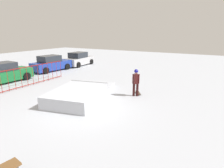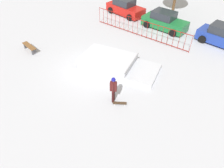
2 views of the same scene
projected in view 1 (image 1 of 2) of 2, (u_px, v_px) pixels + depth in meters
The scene contains 8 objects.
ground_plane at pixel (82, 108), 9.83m from camera, with size 60.00×60.00×0.00m, color #B2B7C1.
skate_ramp at pixel (81, 93), 11.17m from camera, with size 5.86×3.79×0.74m.
skater at pixel (136, 81), 11.39m from camera, with size 0.44×0.40×1.73m.
skateboard at pixel (138, 93), 12.03m from camera, with size 0.77×0.62×0.09m.
perimeter_fence at pixel (11, 80), 12.56m from camera, with size 9.23×0.07×1.50m.
parked_car_green at pixel (4, 73), 14.67m from camera, with size 4.15×2.03×1.60m.
parked_car_blue at pixel (51, 64), 19.14m from camera, with size 4.24×2.22×1.60m.
parked_car_silver at pixel (79, 59), 22.30m from camera, with size 4.18×2.09×1.60m.
Camera 1 is at (-7.12, -5.92, 3.89)m, focal length 29.42 mm.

